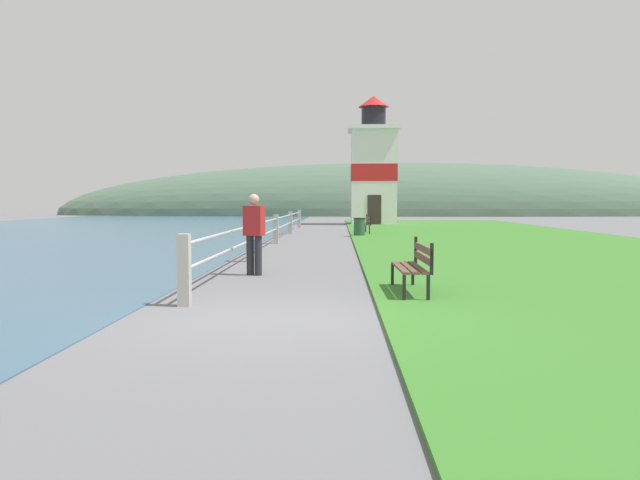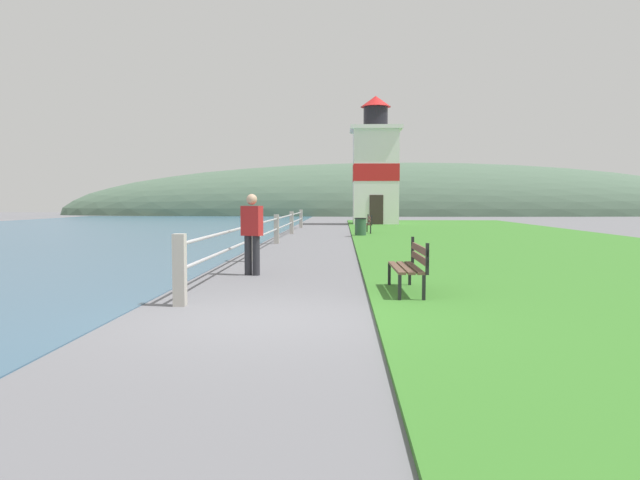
% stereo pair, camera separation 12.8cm
% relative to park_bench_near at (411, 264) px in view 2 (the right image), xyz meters
% --- Properties ---
extents(ground_plane, '(160.00, 160.00, 0.00)m').
position_rel_park_bench_near_xyz_m(ground_plane, '(-2.20, -2.18, -0.54)').
color(ground_plane, slate).
extents(grass_verge, '(12.00, 50.70, 0.06)m').
position_rel_park_bench_near_xyz_m(grass_verge, '(5.29, 14.71, -0.51)').
color(grass_verge, '#387528').
rests_on(grass_verge, ground_plane).
extents(seawall_railing, '(0.18, 27.91, 1.09)m').
position_rel_park_bench_near_xyz_m(seawall_railing, '(-3.59, 12.68, 0.11)').
color(seawall_railing, '#A8A399').
rests_on(seawall_railing, ground_plane).
extents(park_bench_near, '(0.50, 1.80, 0.94)m').
position_rel_park_bench_near_xyz_m(park_bench_near, '(0.00, 0.00, 0.00)').
color(park_bench_near, brown).
rests_on(park_bench_near, ground_plane).
extents(park_bench_midway, '(0.58, 1.72, 0.94)m').
position_rel_park_bench_near_xyz_m(park_bench_midway, '(0.05, 19.66, -0.00)').
color(park_bench_midway, brown).
rests_on(park_bench_midway, ground_plane).
extents(lighthouse, '(3.44, 3.44, 8.69)m').
position_rel_park_bench_near_xyz_m(lighthouse, '(1.11, 32.23, 3.20)').
color(lighthouse, white).
rests_on(lighthouse, ground_plane).
extents(person_strolling, '(0.48, 0.36, 1.74)m').
position_rel_park_bench_near_xyz_m(person_strolling, '(-3.07, 2.78, 0.40)').
color(person_strolling, '#28282D').
rests_on(person_strolling, ground_plane).
extents(trash_bin, '(0.54, 0.54, 0.84)m').
position_rel_park_bench_near_xyz_m(trash_bin, '(-0.32, 17.49, -0.11)').
color(trash_bin, '#2D5138').
rests_on(trash_bin, ground_plane).
extents(distant_hillside, '(80.00, 16.00, 12.00)m').
position_rel_park_bench_near_xyz_m(distant_hillside, '(5.80, 61.61, -0.54)').
color(distant_hillside, '#4C6651').
rests_on(distant_hillside, ground_plane).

